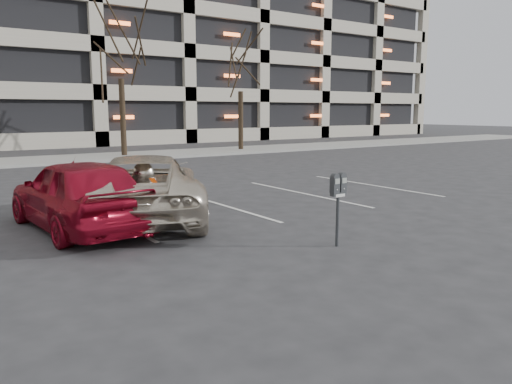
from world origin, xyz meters
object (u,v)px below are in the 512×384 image
tree_c (119,29)px  parking_meter (338,192)px  car_red (79,194)px  tree_d (240,54)px  suv_silver (144,187)px

tree_c → parking_meter: tree_c is taller
parking_meter → car_red: bearing=128.9°
tree_c → tree_d: bearing=0.0°
suv_silver → car_red: size_ratio=1.31×
tree_d → suv_silver: (-11.78, -14.27, -4.78)m
tree_c → parking_meter: 19.25m
tree_d → suv_silver: size_ratio=1.37×
tree_c → car_red: bearing=-113.3°
parking_meter → car_red: size_ratio=0.30×
car_red → tree_d: bearing=-136.8°
tree_c → parking_meter: (-2.94, -18.28, -5.27)m
tree_c → suv_silver: 16.03m
tree_d → suv_silver: tree_d is taller
suv_silver → car_red: bearing=32.5°
tree_d → parking_meter: size_ratio=6.07×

